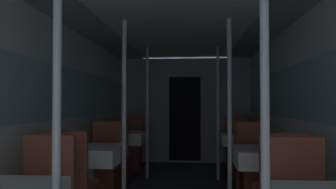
{
  "coord_description": "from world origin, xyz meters",
  "views": [
    {
      "loc": [
        0.2,
        -0.89,
        1.23
      ],
      "look_at": [
        -0.07,
        2.41,
        1.31
      ],
      "focal_mm": 35.0,
      "sensor_mm": 36.0,
      "label": 1
    }
  ],
  "objects_px": {
    "support_pole_left_0": "(57,131)",
    "chair_left_far_2": "(131,154)",
    "dining_table_left_1": "(91,156)",
    "chair_right_far_2": "(237,155)",
    "support_pole_left_1": "(124,117)",
    "support_pole_right_1": "(230,118)",
    "support_pole_right_0": "(265,133)",
    "chair_right_far_1": "(256,178)",
    "chair_left_near_2": "(116,166)",
    "dining_table_left_2": "(125,139)",
    "support_pole_right_2": "(218,112)",
    "chair_right_near_2": "(247,168)",
    "support_pole_left_2": "(147,112)",
    "chair_left_far_1": "(104,175)",
    "dining_table_right_1": "(266,159)",
    "dining_table_right_2": "(242,140)"
  },
  "relations": [
    {
      "from": "support_pole_left_1",
      "to": "dining_table_left_2",
      "type": "xyz_separation_m",
      "value": [
        -0.37,
        1.75,
        -0.43
      ]
    },
    {
      "from": "dining_table_left_1",
      "to": "chair_right_far_1",
      "type": "bearing_deg",
      "value": 16.59
    },
    {
      "from": "support_pole_right_1",
      "to": "chair_left_near_2",
      "type": "bearing_deg",
      "value": 141.76
    },
    {
      "from": "dining_table_left_2",
      "to": "support_pole_right_1",
      "type": "bearing_deg",
      "value": -49.22
    },
    {
      "from": "support_pole_right_0",
      "to": "chair_right_far_1",
      "type": "height_order",
      "value": "support_pole_right_0"
    },
    {
      "from": "support_pole_left_1",
      "to": "dining_table_right_2",
      "type": "height_order",
      "value": "support_pole_left_1"
    },
    {
      "from": "dining_table_left_1",
      "to": "chair_right_far_2",
      "type": "relative_size",
      "value": 0.77
    },
    {
      "from": "chair_left_near_2",
      "to": "support_pole_right_1",
      "type": "height_order",
      "value": "support_pole_right_1"
    },
    {
      "from": "dining_table_left_1",
      "to": "chair_right_far_2",
      "type": "distance_m",
      "value": 3.0
    },
    {
      "from": "chair_right_far_2",
      "to": "support_pole_right_1",
      "type": "bearing_deg",
      "value": 80.86
    },
    {
      "from": "support_pole_left_1",
      "to": "chair_left_far_2",
      "type": "bearing_deg",
      "value": 99.14
    },
    {
      "from": "support_pole_left_1",
      "to": "dining_table_left_2",
      "type": "distance_m",
      "value": 1.84
    },
    {
      "from": "chair_left_far_2",
      "to": "dining_table_right_2",
      "type": "bearing_deg",
      "value": 163.41
    },
    {
      "from": "dining_table_left_1",
      "to": "support_pole_left_1",
      "type": "height_order",
      "value": "support_pole_left_1"
    },
    {
      "from": "support_pole_left_0",
      "to": "dining_table_right_1",
      "type": "height_order",
      "value": "support_pole_left_0"
    },
    {
      "from": "chair_left_near_2",
      "to": "support_pole_left_1",
      "type": "bearing_deg",
      "value": -72.65
    },
    {
      "from": "support_pole_right_0",
      "to": "chair_right_far_1",
      "type": "bearing_deg",
      "value": 80.86
    },
    {
      "from": "chair_right_far_1",
      "to": "dining_table_right_2",
      "type": "bearing_deg",
      "value": -90.0
    },
    {
      "from": "support_pole_left_1",
      "to": "support_pole_right_0",
      "type": "height_order",
      "value": "same"
    },
    {
      "from": "support_pole_left_0",
      "to": "chair_right_near_2",
      "type": "height_order",
      "value": "support_pole_left_0"
    },
    {
      "from": "chair_right_far_1",
      "to": "dining_table_right_2",
      "type": "height_order",
      "value": "chair_right_far_1"
    },
    {
      "from": "chair_right_far_2",
      "to": "support_pole_right_2",
      "type": "xyz_separation_m",
      "value": [
        -0.37,
        -0.56,
        0.76
      ]
    },
    {
      "from": "support_pole_left_0",
      "to": "support_pole_right_1",
      "type": "xyz_separation_m",
      "value": [
        1.14,
        1.75,
        0.0
      ]
    },
    {
      "from": "chair_left_near_2",
      "to": "support_pole_right_1",
      "type": "distance_m",
      "value": 2.07
    },
    {
      "from": "chair_left_near_2",
      "to": "chair_right_far_2",
      "type": "height_order",
      "value": "same"
    },
    {
      "from": "dining_table_left_1",
      "to": "dining_table_right_1",
      "type": "xyz_separation_m",
      "value": [
        1.88,
        0.0,
        0.0
      ]
    },
    {
      "from": "chair_right_far_1",
      "to": "chair_right_near_2",
      "type": "distance_m",
      "value": 0.63
    },
    {
      "from": "chair_left_far_2",
      "to": "dining_table_right_1",
      "type": "bearing_deg",
      "value": 129.15
    },
    {
      "from": "chair_left_near_2",
      "to": "support_pole_right_0",
      "type": "distance_m",
      "value": 3.4
    },
    {
      "from": "dining_table_left_2",
      "to": "chair_right_far_1",
      "type": "height_order",
      "value": "chair_right_far_1"
    },
    {
      "from": "support_pole_left_0",
      "to": "chair_left_far_2",
      "type": "height_order",
      "value": "support_pole_left_0"
    },
    {
      "from": "chair_right_far_1",
      "to": "dining_table_right_2",
      "type": "relative_size",
      "value": 1.31
    },
    {
      "from": "support_pole_left_1",
      "to": "chair_left_near_2",
      "type": "relative_size",
      "value": 2.2
    },
    {
      "from": "dining_table_right_1",
      "to": "support_pole_right_2",
      "type": "xyz_separation_m",
      "value": [
        -0.37,
        1.75,
        0.43
      ]
    },
    {
      "from": "chair_left_far_2",
      "to": "chair_right_near_2",
      "type": "bearing_deg",
      "value": 149.2
    },
    {
      "from": "chair_left_far_1",
      "to": "support_pole_right_2",
      "type": "relative_size",
      "value": 0.46
    },
    {
      "from": "support_pole_left_0",
      "to": "support_pole_left_1",
      "type": "distance_m",
      "value": 1.75
    },
    {
      "from": "support_pole_right_0",
      "to": "support_pole_right_1",
      "type": "bearing_deg",
      "value": 90.0
    },
    {
      "from": "support_pole_left_2",
      "to": "chair_left_far_1",
      "type": "bearing_deg",
      "value": -107.35
    },
    {
      "from": "chair_left_far_1",
      "to": "support_pole_left_2",
      "type": "distance_m",
      "value": 1.46
    },
    {
      "from": "dining_table_left_2",
      "to": "dining_table_right_2",
      "type": "distance_m",
      "value": 1.88
    },
    {
      "from": "chair_left_far_1",
      "to": "support_pole_left_1",
      "type": "distance_m",
      "value": 1.02
    },
    {
      "from": "chair_right_far_2",
      "to": "dining_table_left_2",
      "type": "bearing_deg",
      "value": 16.59
    },
    {
      "from": "support_pole_left_0",
      "to": "dining_table_right_2",
      "type": "xyz_separation_m",
      "value": [
        1.51,
        3.51,
        -0.43
      ]
    },
    {
      "from": "dining_table_left_2",
      "to": "support_pole_right_2",
      "type": "xyz_separation_m",
      "value": [
        1.51,
        0.0,
        0.43
      ]
    },
    {
      "from": "dining_table_left_2",
      "to": "chair_right_near_2",
      "type": "relative_size",
      "value": 0.77
    },
    {
      "from": "support_pole_left_1",
      "to": "support_pole_right_0",
      "type": "xyz_separation_m",
      "value": [
        1.14,
        -1.75,
        0.0
      ]
    },
    {
      "from": "support_pole_left_0",
      "to": "chair_left_far_1",
      "type": "height_order",
      "value": "support_pole_left_0"
    },
    {
      "from": "support_pole_left_1",
      "to": "chair_left_far_2",
      "type": "distance_m",
      "value": 2.47
    },
    {
      "from": "dining_table_left_1",
      "to": "support_pole_right_0",
      "type": "distance_m",
      "value": 2.36
    }
  ]
}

